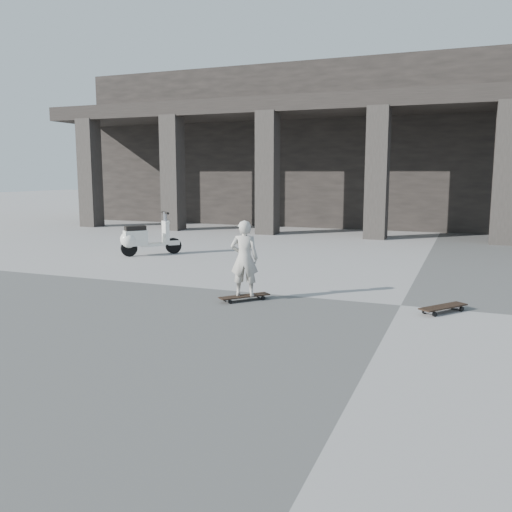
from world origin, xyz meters
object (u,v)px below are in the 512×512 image
at_px(child, 244,258).
at_px(scooter, 141,239).
at_px(longboard, 244,297).
at_px(skateboard_spare, 443,307).

relative_size(child, scooter, 0.98).
xyz_separation_m(child, scooter, (-4.21, 3.45, -0.26)).
xyz_separation_m(longboard, child, (0.00, 0.00, 0.62)).
relative_size(skateboard_spare, scooter, 0.64).
bearing_deg(scooter, skateboard_spare, -70.98).
relative_size(longboard, child, 0.64).
distance_m(skateboard_spare, scooter, 7.84).
bearing_deg(child, longboard, -1.13).
distance_m(skateboard_spare, child, 3.07).
height_order(longboard, scooter, scooter).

